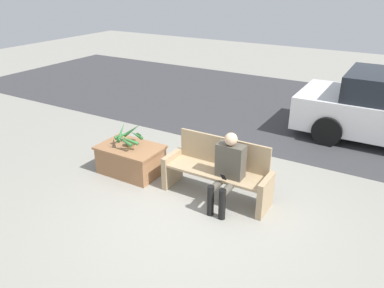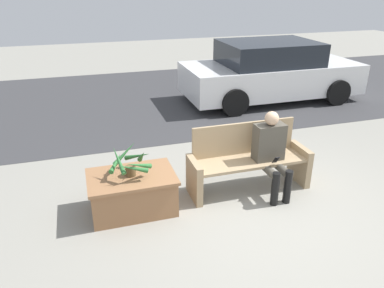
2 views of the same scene
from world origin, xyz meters
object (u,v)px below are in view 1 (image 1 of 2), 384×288
bench (218,171)px  potted_plant (129,136)px  planter_box (131,159)px  person_seated (228,168)px

bench → potted_plant: bench is taller
planter_box → potted_plant: potted_plant is taller
person_seated → potted_plant: bearing=177.2°
person_seated → planter_box: size_ratio=1.06×
person_seated → planter_box: bearing=177.2°
planter_box → potted_plant: size_ratio=1.96×
potted_plant → person_seated: bearing=-2.8°
person_seated → bench: bearing=142.4°
potted_plant → planter_box: bearing=49.2°
potted_plant → bench: bearing=3.4°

